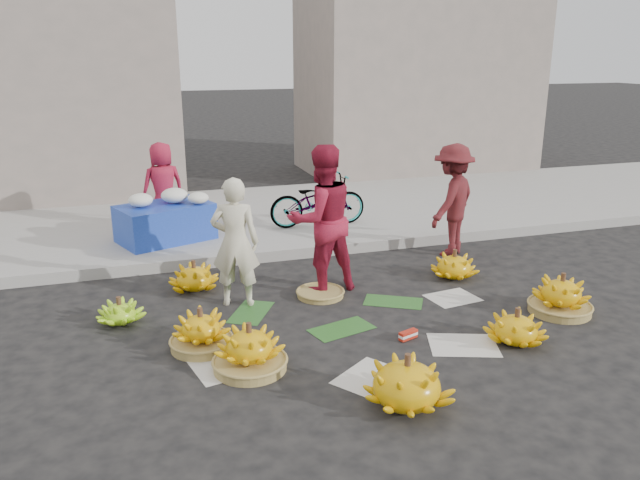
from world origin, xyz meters
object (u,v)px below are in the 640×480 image
object	(u,v)px
banana_bunch_4	(561,296)
banana_bunch_0	(201,331)
vendor_cream	(235,242)
flower_table	(166,220)
bicycle	(318,201)

from	to	relation	value
banana_bunch_4	banana_bunch_0	bearing A→B (deg)	175.12
banana_bunch_4	vendor_cream	bearing A→B (deg)	158.44
banana_bunch_0	flower_table	size ratio (longest dim) A/B	0.44
banana_bunch_0	bicycle	bearing A→B (deg)	56.73
banana_bunch_4	vendor_cream	distance (m)	3.58
banana_bunch_0	vendor_cream	world-z (taller)	vendor_cream
vendor_cream	flower_table	bearing A→B (deg)	-58.79
flower_table	bicycle	xyz separation A→B (m)	(2.30, 0.09, 0.10)
banana_bunch_0	vendor_cream	bearing A→B (deg)	61.64
banana_bunch_0	vendor_cream	xyz separation A→B (m)	(0.53, 0.98, 0.55)
flower_table	banana_bunch_0	bearing A→B (deg)	-109.59
flower_table	bicycle	size ratio (longest dim) A/B	0.96
vendor_cream	banana_bunch_0	bearing A→B (deg)	78.97
bicycle	vendor_cream	bearing A→B (deg)	145.60
banana_bunch_4	bicycle	size ratio (longest dim) A/B	0.44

